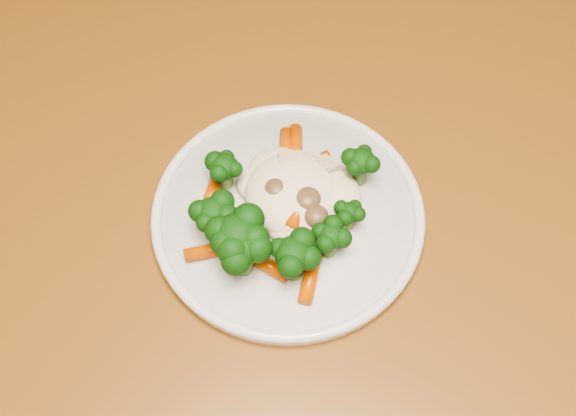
# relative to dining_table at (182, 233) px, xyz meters

# --- Properties ---
(dining_table) EXTENTS (1.41, 1.07, 0.75)m
(dining_table) POSITION_rel_dining_table_xyz_m (0.00, 0.00, 0.00)
(dining_table) COLOR brown
(dining_table) RESTS_ON ground
(plate) EXTENTS (0.24, 0.24, 0.01)m
(plate) POSITION_rel_dining_table_xyz_m (0.11, 0.01, 0.10)
(plate) COLOR white
(plate) RESTS_ON dining_table
(meal) EXTENTS (0.15, 0.18, 0.05)m
(meal) POSITION_rel_dining_table_xyz_m (0.11, -0.01, 0.12)
(meal) COLOR #FBE8C8
(meal) RESTS_ON plate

